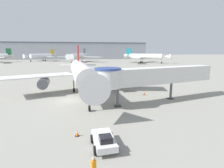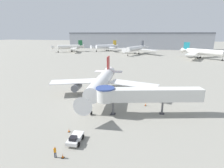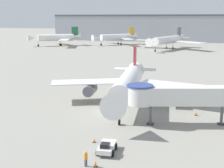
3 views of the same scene
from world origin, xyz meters
The scene contains 11 objects.
ground_plane centered at (0.00, 0.00, 0.00)m, with size 800.00×800.00×0.00m, color gray.
main_airplane centered at (2.51, 4.67, 4.38)m, with size 32.09×31.34×10.39m.
jet_bridge centered at (14.44, -3.29, 4.68)m, with size 23.16×8.84×6.37m.
pushback_tug_white centered at (4.44, -16.94, 0.73)m, with size 2.39×3.99×1.54m.
traffic_cone_starboard_wing centered at (15.04, 1.64, 0.39)m, with size 0.50×0.50×0.82m.
traffic_cone_near_nose centered at (1.90, -14.24, 0.33)m, with size 0.42×0.42×0.70m.
ground_crew_marshaller centered at (3.22, -21.08, 1.06)m, with size 0.41×0.37×1.84m.
background_jet_gray_tail centered at (-0.32, 115.09, 4.93)m, with size 37.86×37.38×11.29m.
background_jet_teal_tail centered at (49.69, 97.49, 4.91)m, with size 32.42×33.78×11.24m.
background_jet_gold_tail centered at (-33.36, 136.03, 4.68)m, with size 26.23×26.21×10.66m.
terminal_building centered at (-6.55, 175.00, 9.31)m, with size 164.06×19.52×18.60m.
Camera 1 is at (2.70, -31.83, 8.89)m, focal length 28.00 mm.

